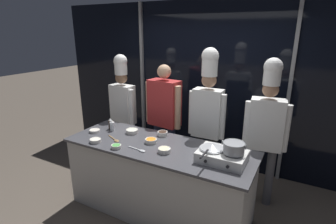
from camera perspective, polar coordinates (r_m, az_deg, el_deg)
ground_plane at (r=3.65m, az=-2.01°, el=-20.48°), size 24.00×24.00×0.00m
window_wall_back at (r=4.41m, az=8.46°, el=5.65°), size 5.90×0.09×2.70m
demo_counter at (r=3.38m, az=-2.10°, el=-14.32°), size 2.31×0.83×0.92m
portable_stove at (r=2.84m, az=11.68°, el=-9.39°), size 0.50×0.37×0.12m
frying_pan at (r=2.83m, az=9.54°, el=-7.41°), size 0.27×0.47×0.05m
stock_pot at (r=2.76m, az=14.12°, el=-7.50°), size 0.25×0.22×0.12m
squeeze_bottle_soy at (r=3.73m, az=-12.42°, el=-2.53°), size 0.06×0.06×0.16m
squeeze_bottle_clear at (r=3.66m, az=-12.06°, el=-2.90°), size 0.06×0.06×0.15m
prep_bowl_carrots at (r=3.23m, az=-3.72°, el=-6.21°), size 0.15×0.15×0.05m
prep_bowl_bean_sprouts at (r=3.54m, az=-7.84°, el=-4.10°), size 0.16×0.16×0.05m
prep_bowl_scallions at (r=3.14m, az=-11.21°, el=-7.32°), size 0.12×0.12×0.04m
prep_bowl_noodles at (r=2.98m, az=-0.81°, el=-8.26°), size 0.15×0.15×0.05m
prep_bowl_soy_glaze at (r=3.43m, az=-1.19°, el=-4.65°), size 0.13×0.13×0.06m
prep_bowl_onion at (r=3.68m, az=-15.68°, el=-3.93°), size 0.14×0.14×0.04m
prep_bowl_garlic at (r=3.36m, az=-15.53°, el=-5.95°), size 0.14×0.14×0.05m
serving_spoon_slotted at (r=3.36m, az=-11.39°, el=-5.98°), size 0.26×0.14×0.02m
serving_spoon_solid at (r=3.05m, az=-6.14°, el=-8.24°), size 0.25×0.06×0.02m
chef_head at (r=4.28m, az=-9.87°, el=1.96°), size 0.51×0.24×1.89m
person_guest at (r=3.94m, az=-0.84°, el=0.16°), size 0.62×0.30×1.77m
chef_sous at (r=3.59m, az=8.61°, el=0.56°), size 0.52×0.22×2.03m
chef_line at (r=3.46m, az=20.65°, el=-2.21°), size 0.53×0.26×1.94m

